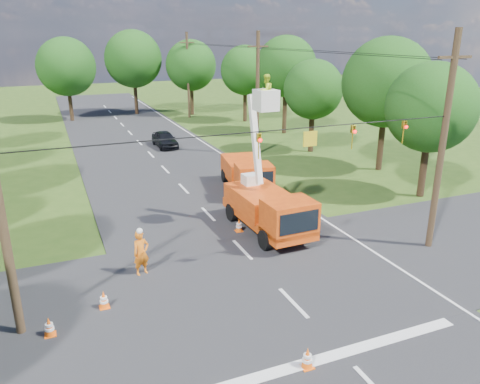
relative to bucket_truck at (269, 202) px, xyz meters
name	(u,v)px	position (x,y,z in m)	size (l,w,h in m)	color
ground	(165,170)	(-2.10, 13.44, -1.66)	(140.00, 140.00, 0.00)	#2E4916
road_main	(165,170)	(-2.10, 13.44, -1.66)	(12.00, 100.00, 0.06)	black
road_cross	(270,280)	(-2.10, -4.56, -1.66)	(56.00, 10.00, 0.07)	black
stop_bar	(342,354)	(-2.10, -9.76, -1.66)	(9.00, 0.45, 0.02)	silver
edge_line	(234,163)	(3.50, 13.44, -1.66)	(0.12, 90.00, 0.02)	silver
bucket_truck	(269,202)	(0.00, 0.00, 0.00)	(2.70, 6.42, 7.93)	#E45110
second_truck	(247,173)	(1.67, 6.68, -0.49)	(3.16, 6.25, 2.24)	#E45110
ground_worker	(141,253)	(-6.93, -2.04, -0.67)	(0.72, 0.47, 1.98)	orange
distant_car	(165,139)	(-0.25, 20.92, -0.94)	(1.69, 4.21, 1.43)	black
traffic_cone_0	(307,358)	(-3.46, -9.89, -1.30)	(0.38, 0.38, 0.71)	#FF5D0D
traffic_cone_1	(239,225)	(-1.40, 0.56, -1.30)	(0.38, 0.38, 0.71)	#FF5D0D
traffic_cone_2	(234,194)	(0.17, 5.22, -1.30)	(0.38, 0.38, 0.71)	#FF5D0D
traffic_cone_3	(104,300)	(-8.77, -4.10, -1.30)	(0.38, 0.38, 0.71)	#FF5D0D
traffic_cone_4	(49,327)	(-10.69, -5.15, -1.30)	(0.38, 0.38, 0.71)	#FF5D0D
traffic_cone_6	(245,171)	(2.93, 9.84, -1.30)	(0.38, 0.38, 0.71)	#FF5D0D
pole_right_near	(443,143)	(6.40, -4.56, 3.45)	(1.80, 0.30, 10.00)	#4C3823
pole_right_mid	(257,93)	(6.40, 15.44, 3.45)	(1.80, 0.30, 10.00)	#4C3823
pole_right_far	(188,75)	(6.40, 35.44, 3.45)	(1.80, 0.30, 10.00)	#4C3823
pole_left	(0,210)	(-11.60, -4.56, 2.84)	(0.30, 0.30, 9.00)	#4C3823
signal_span	(324,137)	(0.12, -4.56, 4.22)	(18.00, 0.29, 1.07)	black
tree_right_a	(431,108)	(11.40, 1.44, 3.91)	(5.40, 5.40, 8.28)	#382616
tree_right_b	(387,83)	(12.90, 7.44, 4.78)	(6.40, 6.40, 9.65)	#382616
tree_right_c	(313,90)	(11.10, 14.44, 3.66)	(5.00, 5.00, 7.83)	#382616
tree_right_d	(286,67)	(12.70, 22.44, 5.02)	(6.00, 6.00, 9.70)	#382616
tree_right_e	(245,70)	(11.70, 30.44, 4.16)	(5.60, 5.60, 8.63)	#382616
tree_far_a	(66,67)	(-7.10, 38.44, 4.53)	(6.60, 6.60, 9.50)	#382616
tree_far_b	(133,59)	(0.90, 40.44, 5.15)	(7.00, 7.00, 10.32)	#382616
tree_far_c	(191,65)	(7.40, 37.44, 4.41)	(6.20, 6.20, 9.18)	#382616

